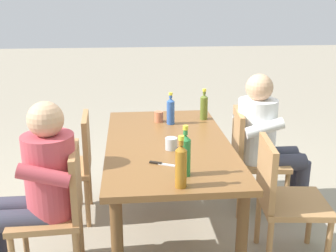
{
  "coord_description": "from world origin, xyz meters",
  "views": [
    {
      "loc": [
        2.81,
        -0.27,
        1.78
      ],
      "look_at": [
        0.0,
        0.0,
        0.89
      ],
      "focal_mm": 44.55,
      "sensor_mm": 36.0,
      "label": 1
    }
  ],
  "objects_px": {
    "dining_table": "(168,154)",
    "chair_near_left": "(73,162)",
    "chair_far_right": "(282,195)",
    "table_knife": "(165,164)",
    "person_in_white_shirt": "(38,183)",
    "person_in_plaid_shirt": "(265,136)",
    "chair_near_right": "(59,206)",
    "bottle_amber": "(181,165)",
    "bottle_blue": "(171,111)",
    "bottle_olive": "(204,106)",
    "bottle_green": "(185,154)",
    "chair_far_left": "(251,155)",
    "cup_steel": "(171,144)",
    "cup_terracotta": "(159,117)"
  },
  "relations": [
    {
      "from": "bottle_amber",
      "to": "bottle_olive",
      "type": "relative_size",
      "value": 1.13
    },
    {
      "from": "person_in_plaid_shirt",
      "to": "bottle_green",
      "type": "xyz_separation_m",
      "value": [
        0.95,
        -0.8,
        0.24
      ]
    },
    {
      "from": "bottle_amber",
      "to": "cup_steel",
      "type": "xyz_separation_m",
      "value": [
        -0.59,
        0.01,
        -0.09
      ]
    },
    {
      "from": "bottle_blue",
      "to": "bottle_amber",
      "type": "bearing_deg",
      "value": -3.09
    },
    {
      "from": "cup_terracotta",
      "to": "person_in_plaid_shirt",
      "type": "bearing_deg",
      "value": 81.69
    },
    {
      "from": "dining_table",
      "to": "chair_near_left",
      "type": "relative_size",
      "value": 1.9
    },
    {
      "from": "chair_far_right",
      "to": "person_in_plaid_shirt",
      "type": "height_order",
      "value": "person_in_plaid_shirt"
    },
    {
      "from": "person_in_plaid_shirt",
      "to": "person_in_white_shirt",
      "type": "bearing_deg",
      "value": -66.36
    },
    {
      "from": "chair_far_right",
      "to": "table_knife",
      "type": "height_order",
      "value": "chair_far_right"
    },
    {
      "from": "chair_far_right",
      "to": "bottle_olive",
      "type": "xyz_separation_m",
      "value": [
        -0.9,
        -0.38,
        0.39
      ]
    },
    {
      "from": "chair_near_left",
      "to": "bottle_olive",
      "type": "xyz_separation_m",
      "value": [
        -0.17,
        1.1,
        0.39
      ]
    },
    {
      "from": "cup_steel",
      "to": "table_knife",
      "type": "height_order",
      "value": "cup_steel"
    },
    {
      "from": "dining_table",
      "to": "bottle_green",
      "type": "xyz_separation_m",
      "value": [
        0.58,
        0.04,
        0.23
      ]
    },
    {
      "from": "bottle_amber",
      "to": "cup_terracotta",
      "type": "bearing_deg",
      "value": -178.72
    },
    {
      "from": "person_in_plaid_shirt",
      "to": "bottle_blue",
      "type": "distance_m",
      "value": 0.82
    },
    {
      "from": "chair_near_right",
      "to": "person_in_white_shirt",
      "type": "relative_size",
      "value": 0.74
    },
    {
      "from": "chair_near_right",
      "to": "bottle_olive",
      "type": "height_order",
      "value": "bottle_olive"
    },
    {
      "from": "person_in_plaid_shirt",
      "to": "cup_steel",
      "type": "height_order",
      "value": "person_in_plaid_shirt"
    },
    {
      "from": "cup_terracotta",
      "to": "chair_far_right",
      "type": "bearing_deg",
      "value": 41.68
    },
    {
      "from": "chair_far_right",
      "to": "person_in_white_shirt",
      "type": "height_order",
      "value": "person_in_white_shirt"
    },
    {
      "from": "person_in_plaid_shirt",
      "to": "bottle_amber",
      "type": "height_order",
      "value": "person_in_plaid_shirt"
    },
    {
      "from": "chair_near_left",
      "to": "dining_table",
      "type": "bearing_deg",
      "value": 63.08
    },
    {
      "from": "chair_far_left",
      "to": "table_knife",
      "type": "xyz_separation_m",
      "value": [
        0.8,
        -0.8,
        0.28
      ]
    },
    {
      "from": "dining_table",
      "to": "cup_steel",
      "type": "bearing_deg",
      "value": 2.97
    },
    {
      "from": "dining_table",
      "to": "bottle_amber",
      "type": "distance_m",
      "value": 0.77
    },
    {
      "from": "bottle_amber",
      "to": "chair_near_right",
      "type": "bearing_deg",
      "value": -116.55
    },
    {
      "from": "chair_far_left",
      "to": "bottle_blue",
      "type": "height_order",
      "value": "bottle_blue"
    },
    {
      "from": "chair_near_right",
      "to": "cup_steel",
      "type": "relative_size",
      "value": 10.42
    },
    {
      "from": "person_in_white_shirt",
      "to": "bottle_green",
      "type": "height_order",
      "value": "person_in_white_shirt"
    },
    {
      "from": "chair_far_left",
      "to": "bottle_amber",
      "type": "xyz_separation_m",
      "value": [
        1.12,
        -0.74,
        0.41
      ]
    },
    {
      "from": "dining_table",
      "to": "chair_near_right",
      "type": "relative_size",
      "value": 1.9
    },
    {
      "from": "bottle_olive",
      "to": "cup_steel",
      "type": "bearing_deg",
      "value": -26.75
    },
    {
      "from": "person_in_white_shirt",
      "to": "person_in_plaid_shirt",
      "type": "height_order",
      "value": "same"
    },
    {
      "from": "dining_table",
      "to": "chair_near_left",
      "type": "distance_m",
      "value": 0.85
    },
    {
      "from": "chair_near_right",
      "to": "bottle_amber",
      "type": "distance_m",
      "value": 0.92
    },
    {
      "from": "dining_table",
      "to": "chair_far_right",
      "type": "bearing_deg",
      "value": 63.88
    },
    {
      "from": "dining_table",
      "to": "chair_far_left",
      "type": "bearing_deg",
      "value": 117.24
    },
    {
      "from": "dining_table",
      "to": "bottle_green",
      "type": "bearing_deg",
      "value": 4.32
    },
    {
      "from": "chair_far_left",
      "to": "cup_terracotta",
      "type": "relative_size",
      "value": 9.9
    },
    {
      "from": "chair_near_right",
      "to": "bottle_olive",
      "type": "xyz_separation_m",
      "value": [
        -0.91,
        1.1,
        0.39
      ]
    },
    {
      "from": "bottle_olive",
      "to": "cup_steel",
      "type": "height_order",
      "value": "bottle_olive"
    },
    {
      "from": "chair_far_right",
      "to": "bottle_blue",
      "type": "height_order",
      "value": "bottle_blue"
    },
    {
      "from": "chair_far_left",
      "to": "cup_steel",
      "type": "xyz_separation_m",
      "value": [
        0.53,
        -0.73,
        0.32
      ]
    },
    {
      "from": "cup_steel",
      "to": "chair_far_right",
      "type": "bearing_deg",
      "value": 73.82
    },
    {
      "from": "chair_near_right",
      "to": "bottle_amber",
      "type": "height_order",
      "value": "bottle_amber"
    },
    {
      "from": "chair_far_right",
      "to": "table_knife",
      "type": "xyz_separation_m",
      "value": [
        0.06,
        -0.8,
        0.28
      ]
    },
    {
      "from": "dining_table",
      "to": "bottle_blue",
      "type": "distance_m",
      "value": 0.48
    },
    {
      "from": "dining_table",
      "to": "chair_near_left",
      "type": "bearing_deg",
      "value": -116.92
    },
    {
      "from": "bottle_amber",
      "to": "bottle_blue",
      "type": "bearing_deg",
      "value": 176.91
    },
    {
      "from": "bottle_amber",
      "to": "bottle_olive",
      "type": "height_order",
      "value": "bottle_amber"
    }
  ]
}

